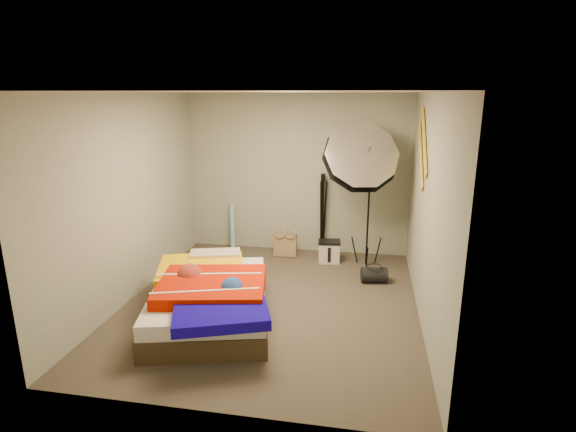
% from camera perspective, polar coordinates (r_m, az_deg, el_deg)
% --- Properties ---
extents(floor, '(4.00, 4.00, 0.00)m').
position_cam_1_polar(floor, '(5.61, -2.12, -10.96)').
color(floor, '#4A4137').
rests_on(floor, ground).
extents(ceiling, '(4.00, 4.00, 0.00)m').
position_cam_1_polar(ceiling, '(5.04, -2.41, 15.48)').
color(ceiling, silver).
rests_on(ceiling, wall_back).
extents(wall_back, '(3.50, 0.00, 3.50)m').
position_cam_1_polar(wall_back, '(7.11, 1.20, 5.30)').
color(wall_back, '#9CA08F').
rests_on(wall_back, floor).
extents(wall_front, '(3.50, 0.00, 3.50)m').
position_cam_1_polar(wall_front, '(3.35, -9.63, -6.52)').
color(wall_front, '#9CA08F').
rests_on(wall_front, floor).
extents(wall_left, '(0.00, 4.00, 4.00)m').
position_cam_1_polar(wall_left, '(5.81, -19.38, 2.17)').
color(wall_left, '#9CA08F').
rests_on(wall_left, floor).
extents(wall_right, '(0.00, 4.00, 4.00)m').
position_cam_1_polar(wall_right, '(5.11, 17.28, 0.64)').
color(wall_right, '#9CA08F').
rests_on(wall_right, floor).
extents(tote_bag, '(0.36, 0.16, 0.37)m').
position_cam_1_polar(tote_bag, '(7.08, -0.34, -3.71)').
color(tote_bag, '#9B825C').
rests_on(tote_bag, floor).
extents(wrapping_roll, '(0.14, 0.22, 0.72)m').
position_cam_1_polar(wrapping_roll, '(7.46, -7.07, -1.37)').
color(wrapping_roll, teal).
rests_on(wrapping_roll, floor).
extents(camera_case, '(0.33, 0.25, 0.31)m').
position_cam_1_polar(camera_case, '(6.86, 5.24, -4.60)').
color(camera_case, beige).
rests_on(camera_case, floor).
extents(duffel_bag, '(0.38, 0.27, 0.21)m').
position_cam_1_polar(duffel_bag, '(6.25, 10.87, -7.36)').
color(duffel_bag, black).
rests_on(duffel_bag, floor).
extents(wall_stripe_upper, '(0.02, 0.91, 0.78)m').
position_cam_1_polar(wall_stripe_upper, '(5.58, 16.93, 9.17)').
color(wall_stripe_upper, gold).
rests_on(wall_stripe_upper, wall_right).
extents(wall_stripe_lower, '(0.02, 0.91, 0.78)m').
position_cam_1_polar(wall_stripe_lower, '(5.85, 16.51, 7.47)').
color(wall_stripe_lower, gold).
rests_on(wall_stripe_lower, wall_right).
extents(bed, '(1.72, 2.13, 0.53)m').
position_cam_1_polar(bed, '(5.21, -9.84, -10.11)').
color(bed, '#40301D').
rests_on(bed, floor).
extents(photo_umbrella, '(1.24, 0.91, 2.24)m').
position_cam_1_polar(photo_umbrella, '(6.36, 9.12, 7.15)').
color(photo_umbrella, black).
rests_on(photo_umbrella, floor).
extents(camera_tripod, '(0.08, 0.08, 1.30)m').
position_cam_1_polar(camera_tripod, '(7.04, 4.41, 0.94)').
color(camera_tripod, black).
rests_on(camera_tripod, floor).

